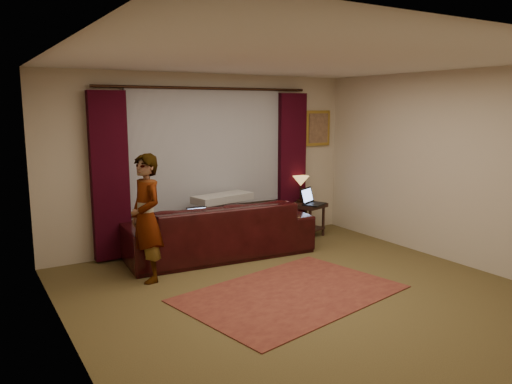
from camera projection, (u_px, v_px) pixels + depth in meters
floor at (303, 294)px, 5.70m from camera, size 5.00×5.00×0.01m
ceiling at (306, 60)px, 5.26m from camera, size 5.00×5.00×0.02m
wall_back at (206, 161)px, 7.59m from camera, size 5.00×0.02×2.60m
wall_left at (66, 204)px, 4.21m from camera, size 0.02×5.00×2.60m
wall_right at (453, 168)px, 6.75m from camera, size 0.02×5.00×2.60m
sheer_curtain at (208, 148)px, 7.50m from camera, size 2.50×0.05×1.80m
drape_left at (110, 177)px, 6.75m from camera, size 0.50×0.14×2.30m
drape_right at (291, 164)px, 8.28m from camera, size 0.50×0.14×2.30m
curtain_rod at (208, 88)px, 7.31m from camera, size 0.04×0.04×3.40m
picture_frame at (318, 128)px, 8.56m from camera, size 0.50×0.04×0.60m
sofa at (218, 219)px, 7.11m from camera, size 2.72×1.34×1.07m
throw_blanket at (222, 179)px, 7.30m from camera, size 0.97×0.55×0.11m
clothing_pile at (279, 208)px, 7.34m from camera, size 0.54×0.44×0.21m
laptop_sofa at (200, 217)px, 6.76m from camera, size 0.32×0.35×0.22m
area_rug at (291, 293)px, 5.70m from camera, size 2.70×2.06×0.01m
end_table at (308, 219)px, 8.23m from camera, size 0.59×0.59×0.55m
tiffany_lamp at (301, 189)px, 8.25m from camera, size 0.34×0.34×0.44m
laptop_table at (314, 197)px, 8.04m from camera, size 0.51×0.53×0.27m
person at (146, 218)px, 6.04m from camera, size 0.51×0.51×1.56m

